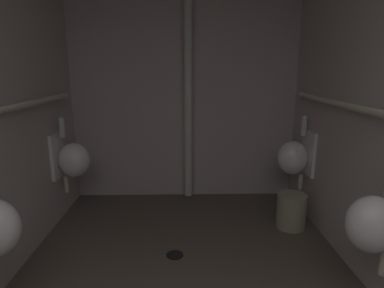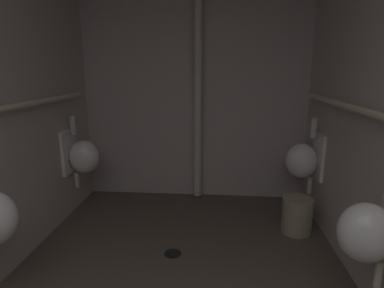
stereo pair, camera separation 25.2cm
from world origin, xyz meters
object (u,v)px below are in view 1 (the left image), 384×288
object	(u,v)px
urinal_right_far	(294,157)
standpipe_back_wall	(188,79)
urinal_left_far	(71,159)
urinal_right_mid	(375,222)
floor_drain	(174,255)
waste_bin	(291,211)

from	to	relation	value
urinal_right_far	standpipe_back_wall	bearing A→B (deg)	156.61
urinal_left_far	standpipe_back_wall	size ratio (longest dim) A/B	0.28
urinal_left_far	urinal_right_mid	world-z (taller)	same
floor_drain	waste_bin	bearing A→B (deg)	22.59
waste_bin	standpipe_back_wall	bearing A→B (deg)	142.13
urinal_left_far	standpipe_back_wall	xyz separation A→B (m)	(1.14, 0.48, 0.74)
standpipe_back_wall	floor_drain	world-z (taller)	standpipe_back_wall
standpipe_back_wall	floor_drain	xyz separation A→B (m)	(-0.13, -1.20, -1.35)
standpipe_back_wall	waste_bin	xyz separation A→B (m)	(0.96, -0.75, -1.19)
urinal_right_far	waste_bin	xyz separation A→B (m)	(-0.10, -0.29, -0.45)
urinal_right_far	urinal_right_mid	bearing A→B (deg)	-90.00
urinal_right_mid	urinal_left_far	bearing A→B (deg)	148.08
standpipe_back_wall	urinal_right_mid	bearing A→B (deg)	-60.29
urinal_right_mid	urinal_right_far	distance (m)	1.39
urinal_right_mid	floor_drain	bearing A→B (deg)	151.02
urinal_left_far	urinal_right_far	bearing A→B (deg)	0.69
standpipe_back_wall	waste_bin	size ratio (longest dim) A/B	8.12
urinal_left_far	urinal_right_far	distance (m)	2.20
urinal_right_far	waste_bin	bearing A→B (deg)	-108.79
urinal_right_mid	waste_bin	xyz separation A→B (m)	(-0.10, 1.11, -0.45)
waste_bin	urinal_right_far	bearing A→B (deg)	71.21
urinal_left_far	standpipe_back_wall	world-z (taller)	standpipe_back_wall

